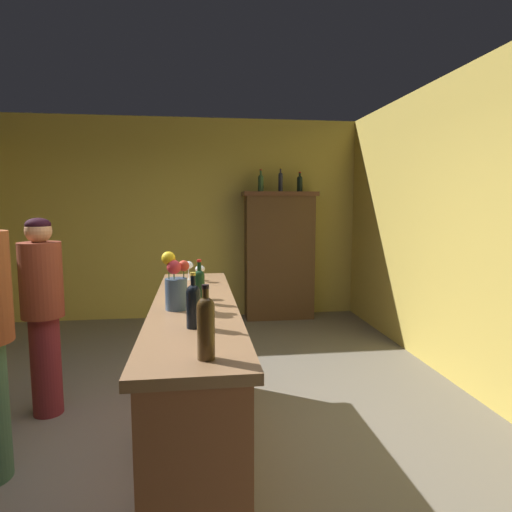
{
  "coord_description": "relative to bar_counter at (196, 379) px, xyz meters",
  "views": [
    {
      "loc": [
        0.3,
        -2.96,
        1.66
      ],
      "look_at": [
        0.74,
        0.33,
        1.26
      ],
      "focal_mm": 30.96,
      "sensor_mm": 36.0,
      "label": 1
    }
  ],
  "objects": [
    {
      "name": "wine_bottle_merlot",
      "position": [
        0.04,
        0.01,
        0.63
      ],
      "size": [
        0.07,
        0.07,
        0.28
      ],
      "color": "#133218",
      "rests_on": "bar_counter"
    },
    {
      "name": "bar_counter",
      "position": [
        0.0,
        0.0,
        0.0
      ],
      "size": [
        0.53,
        2.43,
        1.02
      ],
      "color": "#965A3B",
      "rests_on": "ground"
    },
    {
      "name": "wine_bottle_chardonnay",
      "position": [
        -0.0,
        -0.56,
        0.63
      ],
      "size": [
        0.07,
        0.07,
        0.29
      ],
      "color": "black",
      "rests_on": "bar_counter"
    },
    {
      "name": "patron_near_entrance",
      "position": [
        -1.17,
        0.73,
        0.35
      ],
      "size": [
        0.31,
        0.31,
        1.55
      ],
      "rotation": [
        0.0,
        0.0,
        -0.41
      ],
      "color": "maroon",
      "rests_on": "ground"
    },
    {
      "name": "display_bottle_midleft",
      "position": [
        1.21,
        3.39,
        1.46
      ],
      "size": [
        0.06,
        0.06,
        0.34
      ],
      "color": "#23243B",
      "rests_on": "display_cabinet"
    },
    {
      "name": "cheese_plate",
      "position": [
        -0.07,
        0.33,
        0.51
      ],
      "size": [
        0.15,
        0.15,
        0.01
      ],
      "primitive_type": "cylinder",
      "color": "white",
      "rests_on": "bar_counter"
    },
    {
      "name": "wine_glass_front",
      "position": [
        -0.05,
        0.91,
        0.62
      ],
      "size": [
        0.08,
        0.08,
        0.15
      ],
      "color": "white",
      "rests_on": "bar_counter"
    },
    {
      "name": "display_bottle_center",
      "position": [
        1.49,
        3.39,
        1.43
      ],
      "size": [
        0.08,
        0.08,
        0.28
      ],
      "color": "black",
      "rests_on": "display_cabinet"
    },
    {
      "name": "floor",
      "position": [
        -0.28,
        0.16,
        -0.51
      ],
      "size": [
        9.0,
        9.0,
        0.0
      ],
      "primitive_type": "plane",
      "color": "slate",
      "rests_on": "ground"
    },
    {
      "name": "display_bottle_left",
      "position": [
        0.93,
        3.39,
        1.44
      ],
      "size": [
        0.08,
        0.08,
        0.31
      ],
      "color": "#2F5334",
      "rests_on": "display_cabinet"
    },
    {
      "name": "wall_back",
      "position": [
        -0.28,
        3.68,
        0.91
      ],
      "size": [
        5.4,
        0.12,
        2.86
      ],
      "primitive_type": "cube",
      "color": "gold",
      "rests_on": "ground"
    },
    {
      "name": "wine_bottle_syrah",
      "position": [
        0.05,
        -1.03,
        0.65
      ],
      "size": [
        0.07,
        0.07,
        0.31
      ],
      "color": "#412D15",
      "rests_on": "bar_counter"
    },
    {
      "name": "display_cabinet",
      "position": [
        1.2,
        3.39,
        0.43
      ],
      "size": [
        1.05,
        0.41,
        1.82
      ],
      "color": "#4D331F",
      "rests_on": "ground"
    },
    {
      "name": "wine_glass_rear",
      "position": [
        0.05,
        0.8,
        0.6
      ],
      "size": [
        0.08,
        0.08,
        0.13
      ],
      "color": "white",
      "rests_on": "bar_counter"
    },
    {
      "name": "wine_glass_mid",
      "position": [
        0.04,
        0.15,
        0.61
      ],
      "size": [
        0.08,
        0.08,
        0.14
      ],
      "color": "white",
      "rests_on": "bar_counter"
    },
    {
      "name": "flower_arrangement",
      "position": [
        -0.11,
        -0.15,
        0.66
      ],
      "size": [
        0.16,
        0.14,
        0.35
      ],
      "color": "#3F5673",
      "rests_on": "bar_counter"
    }
  ]
}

